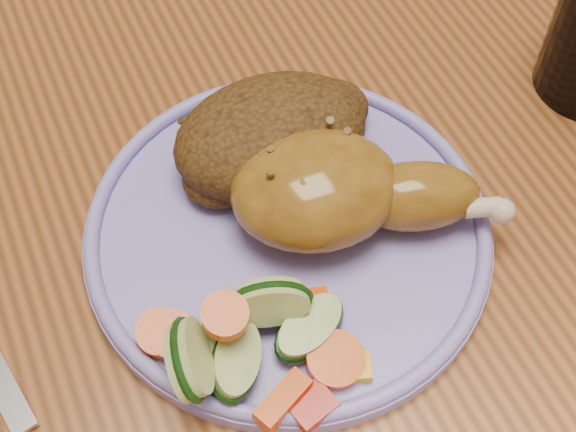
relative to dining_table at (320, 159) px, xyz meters
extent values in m
plane|color=brown|center=(0.00, 0.00, -0.67)|extent=(4.00, 4.00, 0.00)
cube|color=brown|center=(0.00, 0.00, 0.06)|extent=(0.90, 1.40, 0.04)
cylinder|color=#4C2D16|center=(-0.18, 0.37, -0.46)|extent=(0.04, 0.04, 0.41)
cylinder|color=#4C2D16|center=(-0.18, 0.73, -0.46)|extent=(0.04, 0.04, 0.41)
cylinder|color=#4C2D16|center=(0.18, 0.37, -0.46)|extent=(0.04, 0.04, 0.41)
cylinder|color=#857CDE|center=(-0.08, -0.11, 0.09)|extent=(0.26, 0.26, 0.01)
torus|color=#857CDE|center=(-0.08, -0.11, 0.10)|extent=(0.26, 0.26, 0.01)
ellipsoid|color=#8C611D|center=(-0.06, -0.11, 0.12)|extent=(0.12, 0.11, 0.06)
ellipsoid|color=#8C611D|center=(0.00, -0.13, 0.12)|extent=(0.09, 0.07, 0.04)
sphere|color=beige|center=(0.04, -0.16, 0.12)|extent=(0.02, 0.02, 0.02)
ellipsoid|color=#4D3013|center=(-0.06, -0.05, 0.12)|extent=(0.13, 0.10, 0.06)
ellipsoid|color=#4D3013|center=(-0.02, -0.04, 0.11)|extent=(0.07, 0.05, 0.04)
ellipsoid|color=#4D3013|center=(-0.10, -0.06, 0.11)|extent=(0.05, 0.05, 0.03)
cube|color=#A50A05|center=(-0.11, -0.22, 0.10)|extent=(0.03, 0.03, 0.01)
cube|color=#E5A507|center=(-0.08, -0.21, 0.10)|extent=(0.02, 0.02, 0.01)
cylinder|color=#EF4207|center=(-0.17, -0.15, 0.10)|extent=(0.03, 0.03, 0.02)
cylinder|color=#EF4207|center=(-0.14, -0.17, 0.13)|extent=(0.03, 0.03, 0.02)
cube|color=#EF4207|center=(-0.09, -0.16, 0.10)|extent=(0.03, 0.02, 0.01)
cube|color=#EF4207|center=(-0.13, -0.22, 0.10)|extent=(0.04, 0.03, 0.01)
cylinder|color=#EF4207|center=(-0.09, -0.20, 0.10)|extent=(0.03, 0.03, 0.02)
cylinder|color=#EF4207|center=(-0.18, -0.15, 0.10)|extent=(0.03, 0.03, 0.02)
cylinder|color=#C2D48A|center=(-0.14, -0.17, 0.10)|extent=(0.06, 0.06, 0.02)
cylinder|color=#C2D48A|center=(-0.10, -0.18, 0.10)|extent=(0.06, 0.06, 0.02)
cylinder|color=#C2D48A|center=(-0.17, -0.18, 0.12)|extent=(0.04, 0.05, 0.05)
cylinder|color=#C2D48A|center=(-0.11, -0.16, 0.12)|extent=(0.05, 0.04, 0.05)
cylinder|color=#C2D48A|center=(-0.14, -0.18, 0.11)|extent=(0.07, 0.07, 0.03)
camera|label=1|loc=(-0.19, -0.36, 0.53)|focal=50.00mm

